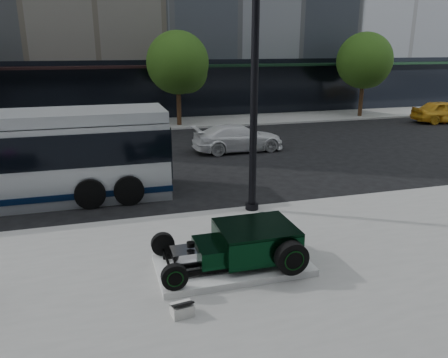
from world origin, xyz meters
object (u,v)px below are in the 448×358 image
object	(u,v)px
yellow_taxi	(445,112)
white_sedan	(238,138)
lamppost	(254,99)
hot_rod	(247,242)

from	to	relation	value
yellow_taxi	white_sedan	bearing A→B (deg)	112.30
white_sedan	yellow_taxi	bearing A→B (deg)	-78.10
lamppost	white_sedan	bearing A→B (deg)	75.00
hot_rod	white_sedan	distance (m)	11.81
hot_rod	yellow_taxi	size ratio (longest dim) A/B	0.75
hot_rod	lamppost	bearing A→B (deg)	68.28
white_sedan	yellow_taxi	distance (m)	16.12
white_sedan	yellow_taxi	xyz separation A→B (m)	(15.65, 3.86, 0.08)
lamppost	yellow_taxi	bearing A→B (deg)	33.56
lamppost	yellow_taxi	size ratio (longest dim) A/B	1.70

